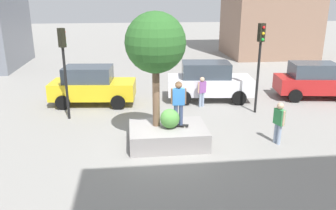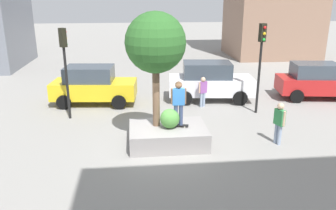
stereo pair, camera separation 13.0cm
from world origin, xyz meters
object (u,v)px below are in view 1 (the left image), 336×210
object	(u,v)px
traffic_light_corner	(260,53)
traffic_light_median	(64,58)
plaza_tree	(155,43)
taxi_cab	(92,85)
skateboard	(178,125)
police_car	(208,81)
pedestrian_crossing	(202,90)
skateboarder	(178,100)
planter_ledge	(168,135)
sedan_parked	(315,80)
bystander_watching	(279,120)

from	to	relation	value
traffic_light_corner	traffic_light_median	size ratio (longest dim) A/B	1.03
plaza_tree	taxi_cab	xyz separation A→B (m)	(-3.03, 5.46, -2.93)
skateboard	police_car	distance (m)	6.27
pedestrian_crossing	skateboarder	bearing A→B (deg)	-112.63
planter_ledge	pedestrian_crossing	world-z (taller)	pedestrian_crossing
planter_ledge	police_car	bearing A→B (deg)	62.91
skateboarder	traffic_light_median	size ratio (longest dim) A/B	0.41
skateboard	traffic_light_corner	xyz separation A→B (m)	(4.41, 3.35, 2.21)
skateboarder	sedan_parked	size ratio (longest dim) A/B	0.38
planter_ledge	traffic_light_corner	distance (m)	6.41
skateboarder	pedestrian_crossing	distance (m)	5.03
skateboarder	police_car	world-z (taller)	skateboarder
police_car	traffic_light_corner	size ratio (longest dim) A/B	1.09
plaza_tree	bystander_watching	world-z (taller)	plaza_tree
skateboard	traffic_light_corner	size ratio (longest dim) A/B	0.19
sedan_parked	taxi_cab	bearing A→B (deg)	178.79
bystander_watching	skateboard	bearing A→B (deg)	174.50
bystander_watching	police_car	bearing A→B (deg)	103.16
skateboarder	traffic_light_corner	bearing A→B (deg)	37.18
police_car	taxi_cab	bearing A→B (deg)	-179.60
sedan_parked	bystander_watching	world-z (taller)	sedan_parked
taxi_cab	police_car	xyz separation A→B (m)	(6.38, 0.04, 0.04)
skateboard	sedan_parked	size ratio (longest dim) A/B	0.18
pedestrian_crossing	skateboard	bearing A→B (deg)	-112.63
bystander_watching	planter_ledge	bearing A→B (deg)	174.61
plaza_tree	taxi_cab	bearing A→B (deg)	119.02
bystander_watching	pedestrian_crossing	world-z (taller)	bystander_watching
planter_ledge	skateboard	bearing A→B (deg)	-4.31
traffic_light_corner	plaza_tree	bearing A→B (deg)	-149.35
skateboarder	traffic_light_median	distance (m)	6.02
police_car	traffic_light_corner	world-z (taller)	traffic_light_corner
sedan_parked	traffic_light_median	world-z (taller)	traffic_light_median
skateboard	bystander_watching	xyz separation A→B (m)	(3.94, -0.38, 0.19)
taxi_cab	traffic_light_median	xyz separation A→B (m)	(-0.91, -2.19, 1.88)
skateboard	skateboarder	world-z (taller)	skateboarder
skateboard	pedestrian_crossing	size ratio (longest dim) A/B	0.51
planter_ledge	pedestrian_crossing	size ratio (longest dim) A/B	1.88
skateboarder	pedestrian_crossing	world-z (taller)	skateboarder
police_car	bystander_watching	world-z (taller)	police_car
taxi_cab	sedan_parked	xyz separation A→B (m)	(12.49, -0.26, -0.02)
skateboard	sedan_parked	distance (m)	10.19
taxi_cab	pedestrian_crossing	distance (m)	5.88
taxi_cab	skateboarder	bearing A→B (deg)	-55.79
skateboard	bystander_watching	distance (m)	3.97
planter_ledge	plaza_tree	world-z (taller)	plaza_tree
skateboarder	taxi_cab	xyz separation A→B (m)	(-3.87, 5.69, -0.78)
traffic_light_corner	traffic_light_median	world-z (taller)	traffic_light_corner
traffic_light_corner	sedan_parked	bearing A→B (deg)	26.30
plaza_tree	police_car	world-z (taller)	plaza_tree
police_car	sedan_parked	world-z (taller)	police_car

